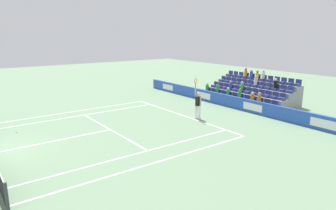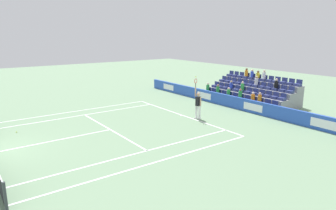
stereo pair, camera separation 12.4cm
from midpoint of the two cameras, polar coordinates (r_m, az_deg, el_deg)
line_baseline at (r=21.14m, az=2.88°, el=-1.94°), size 10.97×0.10×0.01m
line_service at (r=18.33m, az=-10.66°, el=-4.57°), size 8.23×0.10×0.01m
line_centre_service at (r=17.30m, az=-20.30°, el=-6.29°), size 0.10×6.40×0.01m
line_singles_sideline_left at (r=21.84m, az=-16.41°, el=-1.98°), size 0.10×11.89×0.01m
line_singles_sideline_right at (r=14.70m, az=-5.24°, el=-8.96°), size 0.10×11.89×0.01m
line_doubles_sideline_left at (r=23.10m, az=-17.57°, el=-1.23°), size 0.10×11.89×0.01m
line_doubles_sideline_right at (r=13.63m, az=-2.23°, el=-10.76°), size 0.10×11.89×0.01m
line_centre_mark at (r=21.08m, az=2.67°, el=-1.98°), size 0.10×0.20×0.01m
sponsor_barrier at (r=24.03m, az=11.26°, el=0.80°), size 20.41×0.22×0.92m
tennis_player at (r=20.13m, az=5.85°, el=0.13°), size 0.54×0.42×2.85m
stadium_stand at (r=26.18m, az=15.65°, el=2.10°), size 7.44×3.80×2.62m
loose_tennis_ball at (r=19.54m, az=-26.52°, el=-4.56°), size 0.07×0.07×0.07m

